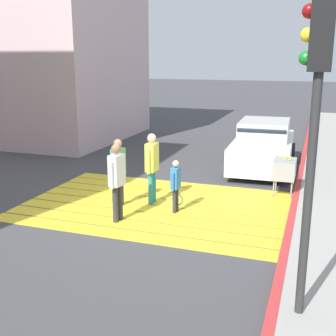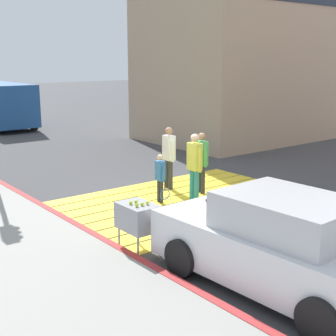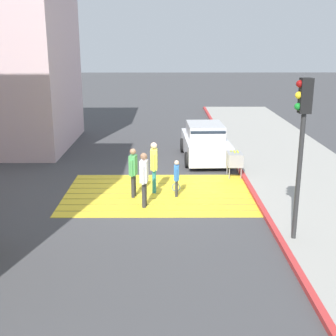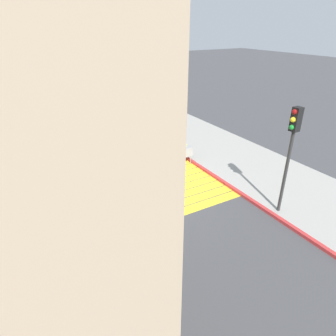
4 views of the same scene
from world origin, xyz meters
TOP-DOWN VIEW (x-y plane):
  - ground_plane at (0.00, 0.00)m, footprint 120.00×120.00m
  - crosswalk_stripes at (0.00, -0.00)m, footprint 6.40×4.35m
  - curb_painted at (-3.25, 0.00)m, footprint 0.16×40.00m
  - building_far_south at (8.50, -7.50)m, footprint 8.00×7.04m
  - car_parked_near_curb at (-2.00, -4.66)m, footprint 2.11×4.36m
  - traffic_light_corner at (-3.58, 3.84)m, footprint 0.39×0.28m
  - tennis_ball_cart at (-2.90, -1.99)m, footprint 0.56×0.80m
  - pedestrian_adult_lead at (0.83, 0.33)m, footprint 0.28×0.48m
  - pedestrian_adult_trailing at (0.15, -0.15)m, footprint 0.24×0.52m
  - pedestrian_adult_side at (0.42, 1.25)m, footprint 0.27×0.51m
  - pedestrian_child_with_racket at (-0.62, 0.29)m, footprint 0.28×0.40m

SIDE VIEW (x-z plane):
  - ground_plane at x=0.00m, z-range 0.00..0.00m
  - crosswalk_stripes at x=0.00m, z-range 0.00..0.01m
  - curb_painted at x=-3.25m, z-range 0.00..0.13m
  - tennis_ball_cart at x=-2.90m, z-range 0.19..1.21m
  - pedestrian_child_with_racket at x=-0.62m, z-range 0.08..1.34m
  - car_parked_near_curb at x=-2.00m, z-range -0.05..1.52m
  - pedestrian_adult_lead at x=0.83m, z-range 0.14..1.81m
  - pedestrian_adult_side at x=0.42m, z-range 0.14..1.91m
  - pedestrian_adult_trailing at x=0.15m, z-range 0.15..1.92m
  - traffic_light_corner at x=-3.58m, z-range 0.92..5.16m
  - building_far_south at x=8.50m, z-range 0.00..9.42m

